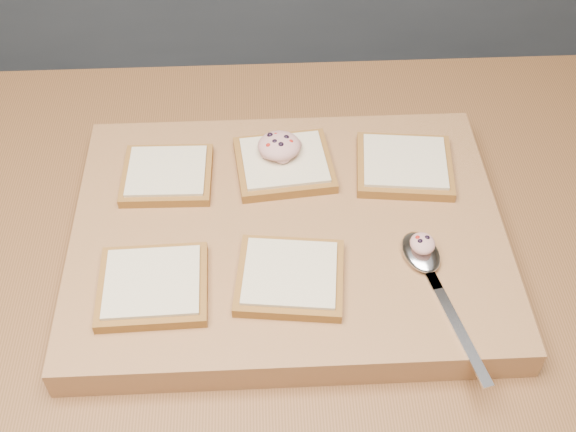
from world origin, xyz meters
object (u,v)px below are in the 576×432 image
at_px(tuna_salad_dollop, 279,146).
at_px(spoon, 426,262).
at_px(bread_far_center, 284,164).
at_px(cutting_board, 288,235).

distance_m(tuna_salad_dollop, spoon, 0.24).
bearing_deg(bread_far_center, cutting_board, -89.81).
relative_size(tuna_salad_dollop, spoon, 0.26).
bearing_deg(tuna_salad_dollop, cutting_board, -86.73).
bearing_deg(tuna_salad_dollop, bread_far_center, -62.13).
height_order(cutting_board, tuna_salad_dollop, tuna_salad_dollop).
bearing_deg(cutting_board, tuna_salad_dollop, 93.27).
height_order(cutting_board, spoon, spoon).
distance_m(bread_far_center, spoon, 0.22).
bearing_deg(tuna_salad_dollop, spoon, -48.28).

